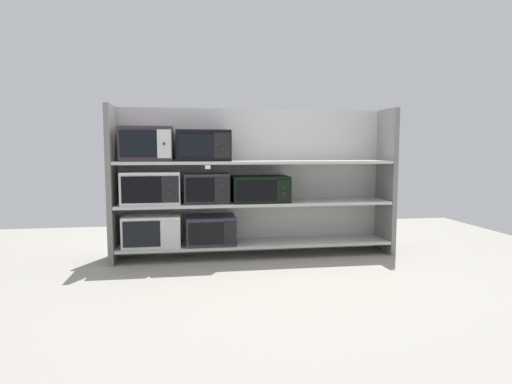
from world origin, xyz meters
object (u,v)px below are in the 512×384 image
at_px(microwave_0, 152,230).
at_px(microwave_4, 260,189).
at_px(microwave_3, 207,188).
at_px(microwave_5, 147,144).
at_px(microwave_6, 203,146).
at_px(microwave_2, 151,188).
at_px(microwave_1, 211,230).

bearing_deg(microwave_0, microwave_4, 0.01).
relative_size(microwave_3, microwave_5, 0.89).
height_order(microwave_3, microwave_6, microwave_6).
height_order(microwave_2, microwave_6, microwave_6).
height_order(microwave_1, microwave_6, microwave_6).
xyz_separation_m(microwave_1, microwave_5, (-0.61, 0.00, 0.86)).
xyz_separation_m(microwave_3, microwave_6, (-0.03, 0.00, 0.42)).
height_order(microwave_0, microwave_5, microwave_5).
bearing_deg(microwave_2, microwave_1, 0.02).
distance_m(microwave_1, microwave_2, 0.72).
height_order(microwave_4, microwave_6, microwave_6).
distance_m(microwave_0, microwave_2, 0.42).
bearing_deg(microwave_4, microwave_1, -180.00).
xyz_separation_m(microwave_2, microwave_3, (0.54, 0.00, -0.01)).
bearing_deg(microwave_1, microwave_6, 179.91).
xyz_separation_m(microwave_0, microwave_3, (0.54, 0.00, 0.41)).
bearing_deg(microwave_3, microwave_2, -180.00).
bearing_deg(microwave_5, microwave_1, -0.00).
xyz_separation_m(microwave_1, microwave_4, (0.50, 0.00, 0.41)).
bearing_deg(microwave_3, microwave_6, 179.49).
bearing_deg(microwave_2, microwave_5, 179.65).
height_order(microwave_3, microwave_4, microwave_3).
height_order(microwave_0, microwave_6, microwave_6).
distance_m(microwave_0, microwave_3, 0.68).
xyz_separation_m(microwave_4, microwave_6, (-0.57, 0.00, 0.44)).
height_order(microwave_2, microwave_4, microwave_2).
xyz_separation_m(microwave_2, microwave_4, (1.08, 0.00, -0.03)).
xyz_separation_m(microwave_4, microwave_5, (-1.11, -0.00, 0.45)).
bearing_deg(microwave_1, microwave_0, -179.98).
bearing_deg(microwave_6, microwave_1, -0.09).
xyz_separation_m(microwave_2, microwave_5, (-0.03, 0.00, 0.43)).
bearing_deg(microwave_1, microwave_4, 0.00).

